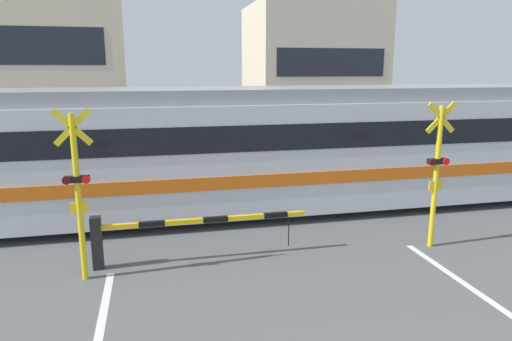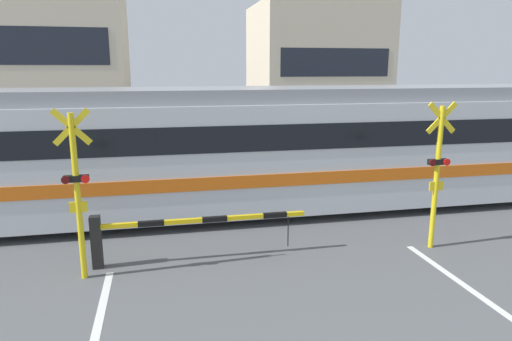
# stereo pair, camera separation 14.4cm
# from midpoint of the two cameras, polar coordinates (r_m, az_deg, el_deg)

# --- Properties ---
(rail_track_near) EXTENTS (50.00, 0.10, 0.08)m
(rail_track_near) POSITION_cam_midpoint_polar(r_m,az_deg,el_deg) (12.18, -1.64, -5.93)
(rail_track_near) COLOR gray
(rail_track_near) RESTS_ON ground_plane
(rail_track_far) EXTENTS (50.00, 0.10, 0.08)m
(rail_track_far) POSITION_cam_midpoint_polar(r_m,az_deg,el_deg) (13.53, -2.83, -4.04)
(rail_track_far) COLOR gray
(rail_track_far) RESTS_ON ground_plane
(commuter_train) EXTENTS (19.99, 3.00, 3.42)m
(commuter_train) POSITION_cam_midpoint_polar(r_m,az_deg,el_deg) (13.01, 7.27, 3.28)
(commuter_train) COLOR silver
(commuter_train) RESTS_ON ground_plane
(crossing_barrier_near) EXTENTS (4.40, 0.20, 1.09)m
(crossing_barrier_near) POSITION_cam_midpoint_polar(r_m,az_deg,el_deg) (9.54, -12.43, -7.30)
(crossing_barrier_near) COLOR black
(crossing_barrier_near) RESTS_ON ground_plane
(crossing_barrier_far) EXTENTS (4.40, 0.20, 1.09)m
(crossing_barrier_far) POSITION_cam_midpoint_polar(r_m,az_deg,el_deg) (16.14, 3.60, 1.16)
(crossing_barrier_far) COLOR black
(crossing_barrier_far) RESTS_ON ground_plane
(crossing_signal_left) EXTENTS (0.68, 0.15, 3.24)m
(crossing_signal_left) POSITION_cam_midpoint_polar(r_m,az_deg,el_deg) (8.95, -21.83, -2.05)
(crossing_signal_left) COLOR yellow
(crossing_signal_left) RESTS_ON ground_plane
(crossing_signal_right) EXTENTS (0.68, 0.15, 3.24)m
(crossing_signal_right) POSITION_cam_midpoint_polar(r_m,az_deg,el_deg) (10.62, 21.29, 0.20)
(crossing_signal_right) COLOR yellow
(crossing_signal_right) RESTS_ON ground_plane
(pedestrian) EXTENTS (0.38, 0.23, 1.78)m
(pedestrian) POSITION_cam_midpoint_polar(r_m,az_deg,el_deg) (18.58, -3.12, 3.70)
(pedestrian) COLOR #23232D
(pedestrian) RESTS_ON ground_plane
(building_left_of_street) EXTENTS (7.38, 6.73, 9.07)m
(building_left_of_street) POSITION_cam_midpoint_polar(r_m,az_deg,el_deg) (28.41, -24.21, 12.81)
(building_left_of_street) COLOR beige
(building_left_of_street) RESTS_ON ground_plane
(building_right_of_street) EXTENTS (7.57, 6.73, 7.72)m
(building_right_of_street) POSITION_cam_midpoint_polar(r_m,az_deg,el_deg) (29.59, 6.77, 12.45)
(building_right_of_street) COLOR beige
(building_right_of_street) RESTS_ON ground_plane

